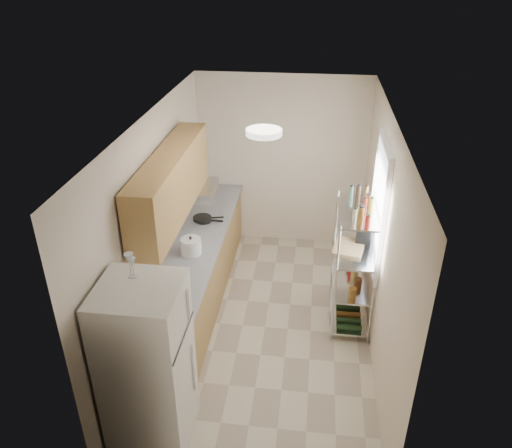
# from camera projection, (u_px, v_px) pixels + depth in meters

# --- Properties ---
(room) EXTENTS (2.52, 4.42, 2.62)m
(room) POSITION_uv_depth(u_px,v_px,m) (266.00, 235.00, 5.49)
(room) COLOR beige
(room) RESTS_ON ground
(counter_run) EXTENTS (0.63, 3.51, 0.90)m
(counter_run) POSITION_uv_depth(u_px,v_px,m) (198.00, 271.00, 6.37)
(counter_run) COLOR #9E7643
(counter_run) RESTS_ON ground
(upper_cabinets) EXTENTS (0.33, 2.20, 0.72)m
(upper_cabinets) POSITION_uv_depth(u_px,v_px,m) (172.00, 184.00, 5.45)
(upper_cabinets) COLOR #9E7643
(upper_cabinets) RESTS_ON room
(range_hood) EXTENTS (0.50, 0.60, 0.12)m
(range_hood) POSITION_uv_depth(u_px,v_px,m) (195.00, 189.00, 6.34)
(range_hood) COLOR #B7BABC
(range_hood) RESTS_ON room
(window) EXTENTS (0.06, 1.00, 1.46)m
(window) POSITION_uv_depth(u_px,v_px,m) (379.00, 207.00, 5.55)
(window) COLOR white
(window) RESTS_ON room
(bakers_rack) EXTENTS (0.45, 0.90, 1.73)m
(bakers_rack) POSITION_uv_depth(u_px,v_px,m) (355.00, 242.00, 5.73)
(bakers_rack) COLOR silver
(bakers_rack) RESTS_ON ground
(ceiling_dome) EXTENTS (0.34, 0.34, 0.05)m
(ceiling_dome) POSITION_uv_depth(u_px,v_px,m) (264.00, 132.00, 4.62)
(ceiling_dome) COLOR white
(ceiling_dome) RESTS_ON room
(refrigerator) EXTENTS (0.69, 0.69, 1.68)m
(refrigerator) POSITION_uv_depth(u_px,v_px,m) (148.00, 366.00, 4.37)
(refrigerator) COLOR white
(refrigerator) RESTS_ON ground
(wine_glass_a) EXTENTS (0.06, 0.06, 0.18)m
(wine_glass_a) POSITION_uv_depth(u_px,v_px,m) (133.00, 268.00, 4.07)
(wine_glass_a) COLOR silver
(wine_glass_a) RESTS_ON refrigerator
(wine_glass_b) EXTENTS (0.08, 0.08, 0.22)m
(wine_glass_b) POSITION_uv_depth(u_px,v_px,m) (130.00, 265.00, 4.07)
(wine_glass_b) COLOR silver
(wine_glass_b) RESTS_ON refrigerator
(rice_cooker) EXTENTS (0.24, 0.24, 0.20)m
(rice_cooker) POSITION_uv_depth(u_px,v_px,m) (191.00, 246.00, 5.87)
(rice_cooker) COLOR white
(rice_cooker) RESTS_ON counter_run
(frying_pan_large) EXTENTS (0.30, 0.30, 0.04)m
(frying_pan_large) POSITION_uv_depth(u_px,v_px,m) (202.00, 218.00, 6.65)
(frying_pan_large) COLOR black
(frying_pan_large) RESTS_ON counter_run
(frying_pan_small) EXTENTS (0.22, 0.22, 0.04)m
(frying_pan_small) POSITION_uv_depth(u_px,v_px,m) (204.00, 220.00, 6.61)
(frying_pan_small) COLOR black
(frying_pan_small) RESTS_ON counter_run
(cutting_board) EXTENTS (0.41, 0.48, 0.03)m
(cutting_board) POSITION_uv_depth(u_px,v_px,m) (349.00, 247.00, 5.79)
(cutting_board) COLOR tan
(cutting_board) RESTS_ON bakers_rack
(espresso_machine) EXTENTS (0.21, 0.28, 0.30)m
(espresso_machine) POSITION_uv_depth(u_px,v_px,m) (365.00, 230.00, 5.87)
(espresso_machine) COLOR black
(espresso_machine) RESTS_ON bakers_rack
(storage_bag) EXTENTS (0.14, 0.18, 0.18)m
(storage_bag) POSITION_uv_depth(u_px,v_px,m) (354.00, 263.00, 6.19)
(storage_bag) COLOR red
(storage_bag) RESTS_ON bakers_rack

